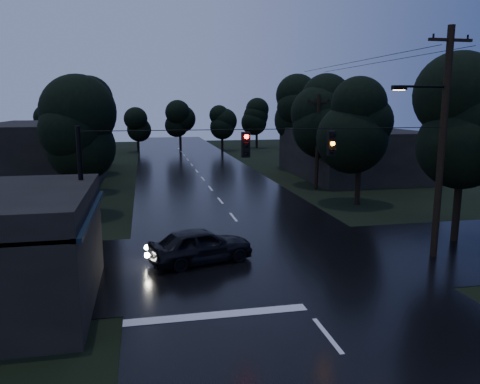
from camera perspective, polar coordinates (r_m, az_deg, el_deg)
name	(u,v)px	position (r m, az deg, el deg)	size (l,w,h in m)	color
main_road	(210,189)	(38.04, -3.62, 0.41)	(12.00, 120.00, 0.02)	black
cross_street	(267,260)	(20.89, 3.33, -8.29)	(60.00, 9.00, 0.02)	black
building_far_right	(351,153)	(45.54, 13.39, 4.64)	(10.00, 14.00, 4.40)	black
building_far_left	(49,150)	(48.10, -22.22, 4.81)	(10.00, 16.00, 5.00)	black
utility_pole_main	(441,140)	(22.05, 23.26, 5.86)	(3.50, 0.30, 10.00)	black
utility_pole_far	(317,141)	(37.67, 9.42, 6.14)	(2.00, 0.30, 7.50)	black
anchor_pole_left	(83,206)	(18.62, -18.64, -1.62)	(0.18, 0.18, 6.00)	black
span_signals	(288,143)	(19.00, 5.91, 5.98)	(15.00, 0.37, 1.12)	black
tree_corner_near	(464,121)	(25.14, 25.69, 7.85)	(4.48, 4.48, 9.44)	black
tree_left_a	(77,130)	(29.37, -19.27, 7.10)	(3.92, 3.92, 8.26)	black
tree_left_b	(83,120)	(37.36, -18.63, 8.37)	(4.20, 4.20, 8.85)	black
tree_left_c	(89,112)	(47.35, -17.94, 9.25)	(4.48, 4.48, 9.44)	black
tree_right_a	(361,122)	(32.34, 14.51, 8.30)	(4.20, 4.20, 8.85)	black
tree_right_b	(324,113)	(39.90, 10.25, 9.41)	(4.48, 4.48, 9.44)	black
tree_right_c	(294,108)	(49.51, 6.59, 10.17)	(4.76, 4.76, 10.03)	black
car	(201,245)	(20.43, -4.81, -6.48)	(1.82, 4.52, 1.54)	black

